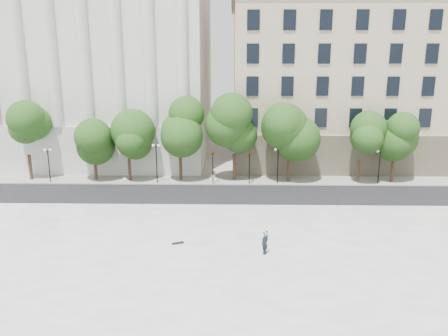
{
  "coord_description": "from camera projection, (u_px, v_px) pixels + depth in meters",
  "views": [
    {
      "loc": [
        1.75,
        -24.82,
        13.67
      ],
      "look_at": [
        1.06,
        10.0,
        4.99
      ],
      "focal_mm": 35.0,
      "sensor_mm": 36.0,
      "label": 1
    }
  ],
  "objects": [
    {
      "name": "street",
      "position": [
        215.0,
        196.0,
        44.88
      ],
      "size": [
        60.0,
        8.0,
        0.02
      ],
      "primitive_type": "cube",
      "color": "black",
      "rests_on": "ground"
    },
    {
      "name": "ground",
      "position": [
        204.0,
        283.0,
        27.42
      ],
      "size": [
        160.0,
        160.0,
        0.0
      ],
      "primitive_type": "plane",
      "color": "#B6B3AC",
      "rests_on": "ground"
    },
    {
      "name": "building_east",
      "position": [
        361.0,
        78.0,
        62.08
      ],
      "size": [
        36.0,
        26.15,
        23.0
      ],
      "color": "#C6B397",
      "rests_on": "ground"
    },
    {
      "name": "skateboard",
      "position": [
        178.0,
        243.0,
        32.21
      ],
      "size": [
        0.89,
        0.53,
        0.09
      ],
      "primitive_type": "cube",
      "rotation": [
        0.0,
        0.0,
        0.38
      ],
      "color": "black",
      "rests_on": "plaza"
    },
    {
      "name": "person_lying",
      "position": [
        265.0,
        251.0,
        30.46
      ],
      "size": [
        1.59,
        1.63,
        0.45
      ],
      "primitive_type": "imported",
      "rotation": [
        -1.54,
        0.0,
        0.76
      ],
      "color": "black",
      "rests_on": "plaza"
    },
    {
      "name": "street_trees",
      "position": [
        217.0,
        135.0,
        49.07
      ],
      "size": [
        45.3,
        4.87,
        8.11
      ],
      "color": "#382619",
      "rests_on": "ground"
    },
    {
      "name": "far_sidewalk",
      "position": [
        217.0,
        180.0,
        50.68
      ],
      "size": [
        60.0,
        4.0,
        0.12
      ],
      "primitive_type": "cube",
      "color": "#9A988E",
      "rests_on": "ground"
    },
    {
      "name": "traffic_light_west",
      "position": [
        213.0,
        152.0,
        48.17
      ],
      "size": [
        0.92,
        1.72,
        4.18
      ],
      "color": "black",
      "rests_on": "ground"
    },
    {
      "name": "traffic_light_east",
      "position": [
        250.0,
        152.0,
        48.08
      ],
      "size": [
        0.63,
        1.83,
        4.22
      ],
      "color": "black",
      "rests_on": "ground"
    },
    {
      "name": "lamp_posts",
      "position": [
        214.0,
        159.0,
        48.65
      ],
      "size": [
        37.94,
        0.28,
        4.53
      ],
      "color": "black",
      "rests_on": "ground"
    },
    {
      "name": "building_west",
      "position": [
        101.0,
        65.0,
        62.05
      ],
      "size": [
        31.5,
        27.65,
        25.6
      ],
      "color": "silver",
      "rests_on": "ground"
    },
    {
      "name": "plaza",
      "position": [
        207.0,
        259.0,
        30.27
      ],
      "size": [
        44.0,
        22.0,
        0.45
      ],
      "primitive_type": "cube",
      "color": "white",
      "rests_on": "ground"
    }
  ]
}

